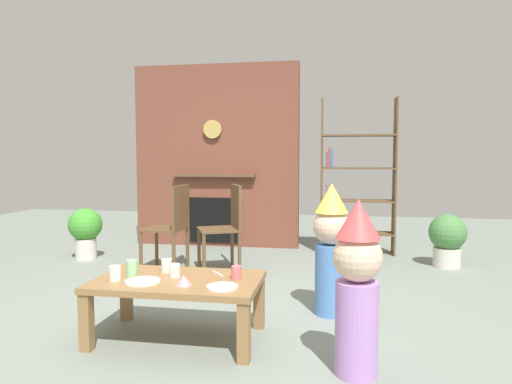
{
  "coord_description": "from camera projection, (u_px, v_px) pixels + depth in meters",
  "views": [
    {
      "loc": [
        0.77,
        -3.23,
        1.18
      ],
      "look_at": [
        0.15,
        0.4,
        0.9
      ],
      "focal_mm": 31.45,
      "sensor_mm": 36.0,
      "label": 1
    }
  ],
  "objects": [
    {
      "name": "paper_cup_far_left",
      "position": [
        132.0,
        268.0,
        2.96
      ],
      "size": [
        0.07,
        0.07,
        0.11
      ],
      "primitive_type": "cylinder",
      "color": "#8CD18C",
      "rests_on": "coffee_table"
    },
    {
      "name": "bookshelf",
      "position": [
        352.0,
        183.0,
        5.52
      ],
      "size": [
        0.9,
        0.28,
        1.9
      ],
      "color": "brown",
      "rests_on": "ground_plane"
    },
    {
      "name": "paper_cup_near_left",
      "position": [
        167.0,
        266.0,
        3.07
      ],
      "size": [
        0.07,
        0.07,
        0.09
      ],
      "primitive_type": "cylinder",
      "color": "silver",
      "rests_on": "coffee_table"
    },
    {
      "name": "dining_chair_left",
      "position": [
        173.0,
        222.0,
        4.64
      ],
      "size": [
        0.42,
        0.42,
        0.9
      ],
      "rotation": [
        0.0,
        0.0,
        3.08
      ],
      "color": "brown",
      "rests_on": "ground_plane"
    },
    {
      "name": "potted_plant_short",
      "position": [
        85.0,
        229.0,
        5.2
      ],
      "size": [
        0.38,
        0.38,
        0.6
      ],
      "color": "beige",
      "rests_on": "ground_plane"
    },
    {
      "name": "child_with_cone_hat",
      "position": [
        357.0,
        283.0,
        2.41
      ],
      "size": [
        0.27,
        0.27,
        0.96
      ],
      "rotation": [
        0.0,
        0.0,
        2.88
      ],
      "color": "#B27FCC",
      "rests_on": "ground_plane"
    },
    {
      "name": "table_fork",
      "position": [
        217.0,
        273.0,
        3.02
      ],
      "size": [
        0.11,
        0.13,
        0.01
      ],
      "primitive_type": "cube",
      "rotation": [
        0.0,
        0.0,
        2.27
      ],
      "color": "silver",
      "rests_on": "coffee_table"
    },
    {
      "name": "paper_cup_center",
      "position": [
        115.0,
        273.0,
        2.85
      ],
      "size": [
        0.07,
        0.07,
        0.09
      ],
      "primitive_type": "cylinder",
      "color": "silver",
      "rests_on": "coffee_table"
    },
    {
      "name": "birthday_cake_slice",
      "position": [
        184.0,
        280.0,
        2.75
      ],
      "size": [
        0.1,
        0.1,
        0.06
      ],
      "primitive_type": "cone",
      "color": "pink",
      "rests_on": "coffee_table"
    },
    {
      "name": "child_in_pink",
      "position": [
        331.0,
        246.0,
        3.35
      ],
      "size": [
        0.27,
        0.27,
        0.99
      ],
      "rotation": [
        0.0,
        0.0,
        -2.56
      ],
      "color": "#4C7FC6",
      "rests_on": "ground_plane"
    },
    {
      "name": "paper_plate_front",
      "position": [
        143.0,
        281.0,
        2.81
      ],
      "size": [
        0.22,
        0.22,
        0.01
      ],
      "primitive_type": "cylinder",
      "color": "white",
      "rests_on": "coffee_table"
    },
    {
      "name": "dining_chair_middle",
      "position": [
        227.0,
        222.0,
        4.64
      ],
      "size": [
        0.53,
        0.53,
        0.9
      ],
      "rotation": [
        0.0,
        0.0,
        3.57
      ],
      "color": "brown",
      "rests_on": "ground_plane"
    },
    {
      "name": "ground_plane",
      "position": [
        228.0,
        314.0,
        3.39
      ],
      "size": [
        12.0,
        12.0,
        0.0
      ],
      "primitive_type": "plane",
      "color": "gray"
    },
    {
      "name": "paper_plate_rear",
      "position": [
        222.0,
        287.0,
        2.69
      ],
      "size": [
        0.19,
        0.19,
        0.01
      ],
      "primitive_type": "cylinder",
      "color": "white",
      "rests_on": "coffee_table"
    },
    {
      "name": "potted_plant_tall",
      "position": [
        447.0,
        238.0,
        4.84
      ],
      "size": [
        0.39,
        0.39,
        0.57
      ],
      "color": "beige",
      "rests_on": "ground_plane"
    },
    {
      "name": "brick_fireplace_feature",
      "position": [
        217.0,
        157.0,
        5.98
      ],
      "size": [
        2.2,
        0.28,
        2.4
      ],
      "color": "brown",
      "rests_on": "ground_plane"
    },
    {
      "name": "paper_cup_near_right",
      "position": [
        236.0,
        273.0,
        2.88
      ],
      "size": [
        0.07,
        0.07,
        0.09
      ],
      "primitive_type": "cylinder",
      "color": "#E5666B",
      "rests_on": "coffee_table"
    },
    {
      "name": "paper_cup_far_right",
      "position": [
        175.0,
        271.0,
        2.93
      ],
      "size": [
        0.07,
        0.07,
        0.09
      ],
      "primitive_type": "cylinder",
      "color": "silver",
      "rests_on": "coffee_table"
    },
    {
      "name": "coffee_table",
      "position": [
        178.0,
        288.0,
        2.9
      ],
      "size": [
        1.07,
        0.63,
        0.4
      ],
      "color": "olive",
      "rests_on": "ground_plane"
    }
  ]
}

